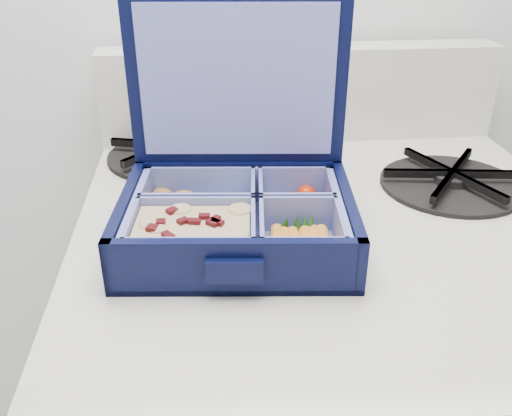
{
  "coord_description": "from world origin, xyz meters",
  "views": [
    {
      "loc": [
        -0.44,
        1.15,
        1.17
      ],
      "look_at": [
        -0.39,
        1.66,
        0.89
      ],
      "focal_mm": 40.0,
      "sensor_mm": 36.0,
      "label": 1
    }
  ],
  "objects": [
    {
      "name": "fork",
      "position": [
        -0.33,
        1.78,
        0.86
      ],
      "size": [
        0.1,
        0.17,
        0.01
      ],
      "primitive_type": null,
      "rotation": [
        0.0,
        0.0,
        -0.45
      ],
      "color": "#A7A7A7",
      "rests_on": "stove"
    },
    {
      "name": "burner_grate_rear",
      "position": [
        -0.48,
        1.89,
        0.87
      ],
      "size": [
        0.21,
        0.21,
        0.02
      ],
      "primitive_type": "cylinder",
      "rotation": [
        0.0,
        0.0,
        -0.25
      ],
      "color": "black",
      "rests_on": "stove"
    },
    {
      "name": "burner_grate",
      "position": [
        -0.14,
        1.76,
        0.87
      ],
      "size": [
        0.19,
        0.19,
        0.02
      ],
      "primitive_type": "cylinder",
      "rotation": [
        0.0,
        0.0,
        -0.13
      ],
      "color": "black",
      "rests_on": "stove"
    },
    {
      "name": "bento_box",
      "position": [
        -0.41,
        1.65,
        0.89
      ],
      "size": [
        0.25,
        0.2,
        0.06
      ],
      "primitive_type": null,
      "rotation": [
        0.0,
        0.0,
        -0.09
      ],
      "color": "black",
      "rests_on": "stove"
    }
  ]
}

